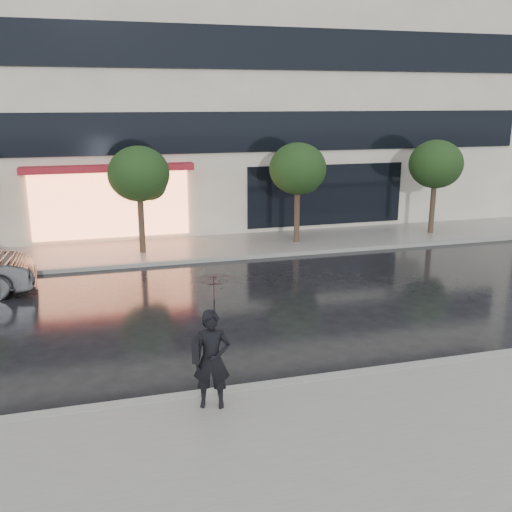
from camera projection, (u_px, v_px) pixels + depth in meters
name	position (u px, v px, depth m)	size (l,w,h in m)	color
ground	(318.00, 360.00, 12.55)	(120.00, 120.00, 0.00)	black
sidewalk_near	(389.00, 439.00, 9.51)	(60.00, 4.50, 0.12)	slate
sidewalk_far	(221.00, 246.00, 22.07)	(60.00, 3.50, 0.12)	slate
curb_near	(336.00, 378.00, 11.60)	(60.00, 0.25, 0.14)	gray
curb_far	(231.00, 258.00, 20.44)	(60.00, 0.25, 0.14)	gray
office_building	(184.00, 24.00, 26.89)	(30.00, 12.76, 18.00)	beige
bg_building_right	(507.00, 67.00, 43.13)	(12.00, 12.00, 16.00)	#4C4C54
tree_mid_west	(141.00, 176.00, 20.36)	(2.20, 2.20, 3.99)	#33261C
tree_mid_east	(299.00, 171.00, 21.89)	(2.20, 2.20, 3.99)	#33261C
tree_far_east	(437.00, 166.00, 23.43)	(2.20, 2.20, 3.99)	#33261C
pedestrian_with_umbrella	(213.00, 324.00, 10.02)	(1.16, 1.18, 2.52)	black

